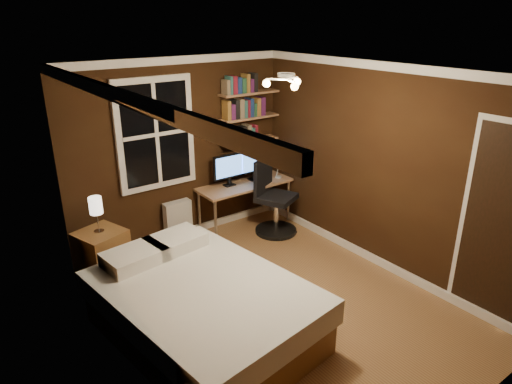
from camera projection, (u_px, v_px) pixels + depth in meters
floor at (275, 302)px, 5.08m from camera, size 4.20×4.20×0.00m
wall_back at (180, 151)px, 6.20m from camera, size 3.20×0.04×2.50m
wall_left at (125, 241)px, 3.74m from camera, size 0.04×4.20×2.50m
wall_right at (380, 168)px, 5.51m from camera, size 0.04×4.20×2.50m
ceiling at (279, 72)px, 4.17m from camera, size 3.20×4.20×0.02m
window at (156, 134)px, 5.87m from camera, size 1.06×0.06×1.46m
door at (504, 231)px, 4.43m from camera, size 0.03×0.82×2.05m
ceiling_fixture at (286, 84)px, 4.13m from camera, size 0.44×0.44×0.18m
bookshelf_lower at (250, 141)px, 6.71m from camera, size 0.92×0.22×0.03m
books_row_lower at (250, 132)px, 6.66m from camera, size 0.54×0.16×0.23m
bookshelf_middle at (249, 117)px, 6.58m from camera, size 0.92×0.22×0.03m
books_row_middle at (249, 108)px, 6.53m from camera, size 0.60×0.16×0.23m
bookshelf_upper at (249, 93)px, 6.45m from camera, size 0.92×0.22×0.03m
books_row_upper at (249, 84)px, 6.40m from camera, size 0.48×0.16×0.23m
bed at (202, 308)px, 4.45m from camera, size 1.82×2.34×0.73m
nightstand at (102, 255)px, 5.44m from camera, size 0.62×0.62×0.62m
bedside_lamp at (97, 215)px, 5.24m from camera, size 0.15×0.15×0.44m
radiator at (178, 221)px, 6.38m from camera, size 0.39×0.14×0.58m
desk at (245, 188)px, 6.70m from camera, size 1.43×0.53×0.68m
monitor_left at (229, 170)px, 6.52m from camera, size 0.51×0.12×0.47m
monitor_right at (254, 164)px, 6.76m from camera, size 0.51×0.12×0.47m
desk_lamp at (282, 165)px, 6.78m from camera, size 0.14×0.32×0.44m
office_chair at (273, 204)px, 6.58m from camera, size 0.65×0.65×1.09m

